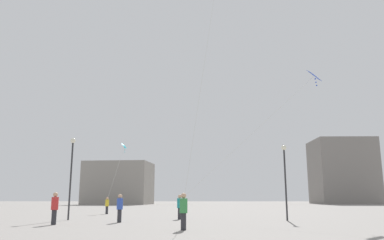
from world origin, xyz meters
The scene contains 11 objects.
person_in_teal centered at (-1.09, 23.21, 0.96)m, with size 0.38×0.38×1.75m.
person_in_yellow centered at (-8.59, 31.77, 0.87)m, with size 0.34×0.34×1.58m.
person_in_green centered at (-0.29, 13.97, 0.97)m, with size 0.38×0.38×1.76m.
person_in_blue centered at (-4.65, 19.52, 0.96)m, with size 0.38×0.38×1.75m.
person_in_red centered at (-7.97, 17.33, 1.01)m, with size 0.40×0.40×1.85m.
kite_cyan_diamond centered at (-8.11, 36.25, 7.03)m, with size 0.86×5.01×6.17m.
kite_cobalt_delta centered at (8.61, 21.68, 10.08)m, with size 10.65×2.49×9.32m.
building_left_hall centered at (-19.00, 82.57, 4.73)m, with size 14.98×11.99×9.46m.
building_centre_hall centered at (35.00, 91.80, 7.88)m, with size 13.98×12.89×15.77m.
lamppost_east centered at (-8.80, 22.03, 3.79)m, with size 0.36×0.36×5.77m.
lamppost_west centered at (6.32, 21.80, 3.45)m, with size 0.36×0.36×5.16m.
Camera 1 is at (0.78, -4.97, 1.55)m, focal length 35.59 mm.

